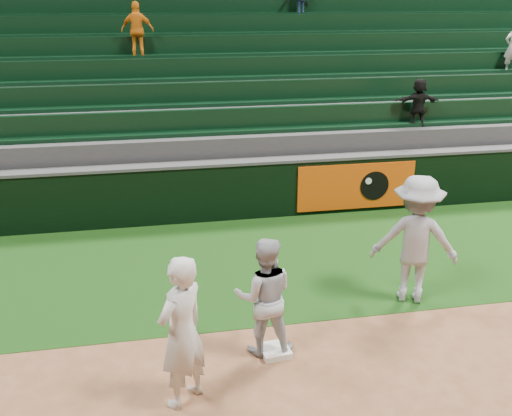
{
  "coord_description": "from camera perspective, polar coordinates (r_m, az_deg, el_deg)",
  "views": [
    {
      "loc": [
        -1.26,
        -5.99,
        4.49
      ],
      "look_at": [
        0.3,
        2.3,
        1.3
      ],
      "focal_mm": 40.0,
      "sensor_mm": 36.0,
      "label": 1
    }
  ],
  "objects": [
    {
      "name": "ground",
      "position": [
        7.59,
        1.04,
        -15.56
      ],
      "size": [
        70.0,
        70.0,
        0.0
      ],
      "primitive_type": "plane",
      "color": "brown",
      "rests_on": "ground"
    },
    {
      "name": "base_coach",
      "position": [
        8.91,
        15.64,
        -3.07
      ],
      "size": [
        1.48,
        1.17,
        2.01
      ],
      "primitive_type": "imported",
      "rotation": [
        0.0,
        0.0,
        2.76
      ],
      "color": "#9C9EA9",
      "rests_on": "foul_grass"
    },
    {
      "name": "first_base",
      "position": [
        7.8,
        1.92,
        -14.08
      ],
      "size": [
        0.41,
        0.41,
        0.08
      ],
      "primitive_type": "cube",
      "rotation": [
        0.0,
        0.0,
        0.12
      ],
      "color": "white",
      "rests_on": "ground"
    },
    {
      "name": "field_wall",
      "position": [
        11.9,
        -3.86,
        1.77
      ],
      "size": [
        36.0,
        0.45,
        1.25
      ],
      "color": "black",
      "rests_on": "ground"
    },
    {
      "name": "foul_grass",
      "position": [
        10.12,
        -2.4,
        -5.6
      ],
      "size": [
        36.0,
        4.2,
        0.01
      ],
      "primitive_type": "cube",
      "color": "#11340D",
      "rests_on": "ground"
    },
    {
      "name": "first_baseman",
      "position": [
        6.58,
        -7.46,
        -12.22
      ],
      "size": [
        0.8,
        0.79,
        1.86
      ],
      "primitive_type": "imported",
      "rotation": [
        0.0,
        0.0,
        3.89
      ],
      "color": "silver",
      "rests_on": "ground"
    },
    {
      "name": "baserunner",
      "position": [
        7.45,
        0.83,
        -8.85
      ],
      "size": [
        0.87,
        0.72,
        1.63
      ],
      "primitive_type": "imported",
      "rotation": [
        0.0,
        0.0,
        3.01
      ],
      "color": "#ADB0B8",
      "rests_on": "ground"
    },
    {
      "name": "stadium_seating",
      "position": [
        15.27,
        -5.81,
        10.1
      ],
      "size": [
        36.0,
        5.95,
        5.04
      ],
      "color": "#323234",
      "rests_on": "ground"
    }
  ]
}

